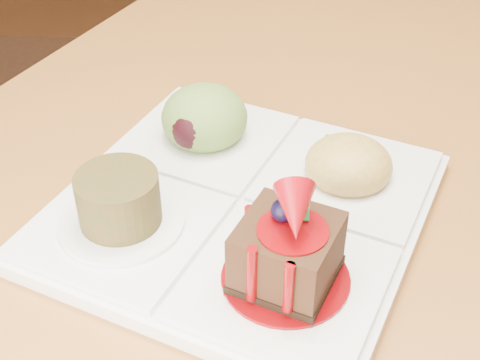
% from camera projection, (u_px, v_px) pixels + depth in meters
% --- Properties ---
extents(ground, '(6.00, 6.00, 0.00)m').
position_uv_depth(ground, '(469.00, 324.00, 1.40)').
color(ground, brown).
extents(sampler_plate, '(0.27, 0.27, 0.10)m').
position_uv_depth(sampler_plate, '(240.00, 191.00, 0.51)').
color(sampler_plate, white).
rests_on(sampler_plate, dining_table).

